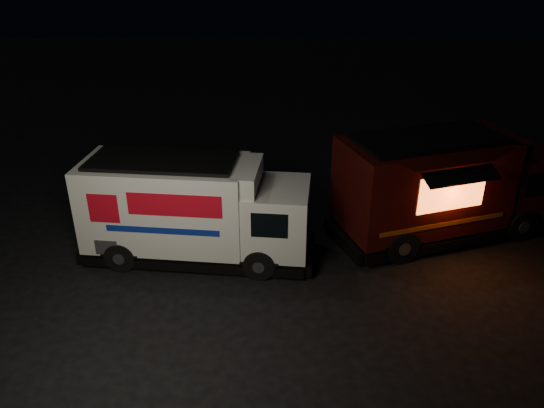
{
  "coord_description": "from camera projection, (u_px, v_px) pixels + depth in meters",
  "views": [
    {
      "loc": [
        1.17,
        -11.5,
        8.11
      ],
      "look_at": [
        1.26,
        2.0,
        1.42
      ],
      "focal_mm": 35.0,
      "sensor_mm": 36.0,
      "label": 1
    }
  ],
  "objects": [
    {
      "name": "ground",
      "position": [
        225.0,
        286.0,
        13.9
      ],
      "size": [
        80.0,
        80.0,
        0.0
      ],
      "primitive_type": "plane",
      "color": "black",
      "rests_on": "ground"
    },
    {
      "name": "white_truck",
      "position": [
        197.0,
        210.0,
        14.65
      ],
      "size": [
        6.7,
        2.94,
        2.94
      ],
      "primitive_type": null,
      "rotation": [
        0.0,
        0.0,
        -0.12
      ],
      "color": "silver",
      "rests_on": "ground"
    },
    {
      "name": "red_truck",
      "position": [
        447.0,
        185.0,
        15.82
      ],
      "size": [
        7.36,
        4.54,
        3.22
      ],
      "primitive_type": null,
      "rotation": [
        0.0,
        0.0,
        0.31
      ],
      "color": "#330C09",
      "rests_on": "ground"
    }
  ]
}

